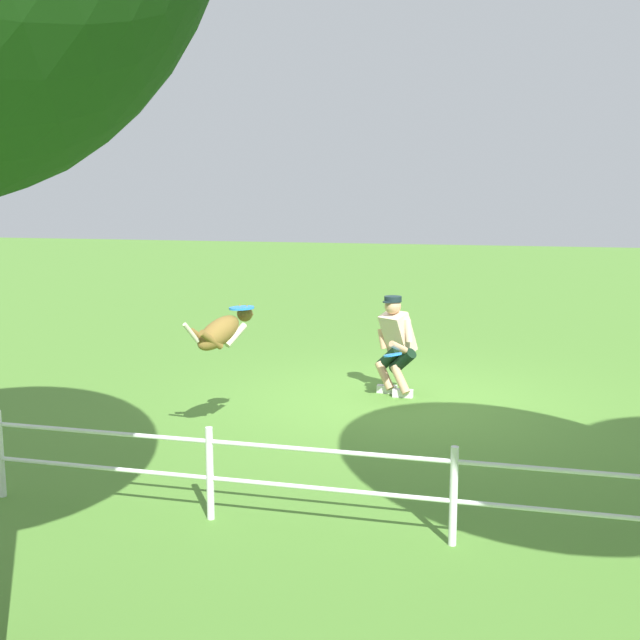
# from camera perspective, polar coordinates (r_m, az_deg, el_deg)

# --- Properties ---
(ground_plane) EXTENTS (60.00, 60.00, 0.00)m
(ground_plane) POSITION_cam_1_polar(r_m,az_deg,el_deg) (9.81, 5.85, -6.04)
(ground_plane) COLOR #528732
(person) EXTENTS (0.61, 0.71, 1.29)m
(person) POSITION_cam_1_polar(r_m,az_deg,el_deg) (10.01, 5.56, -1.62)
(person) COLOR silver
(person) RESTS_ON ground_plane
(dog) EXTENTS (0.53, 0.92, 0.50)m
(dog) POSITION_cam_1_polar(r_m,az_deg,el_deg) (8.21, -7.19, -0.80)
(dog) COLOR olive
(frisbee_flying) EXTENTS (0.32, 0.32, 0.04)m
(frisbee_flying) POSITION_cam_1_polar(r_m,az_deg,el_deg) (8.31, -5.76, 0.88)
(frisbee_flying) COLOR #2B8BEB
(frisbee_held) EXTENTS (0.32, 0.32, 0.08)m
(frisbee_held) POSITION_cam_1_polar(r_m,az_deg,el_deg) (9.65, 5.34, -2.55)
(frisbee_held) COLOR #2A8BF0
(frisbee_held) RESTS_ON person
(fence) EXTENTS (17.33, 0.06, 0.76)m
(fence) POSITION_cam_1_polar(r_m,az_deg,el_deg) (6.07, 0.51, -11.32)
(fence) COLOR white
(fence) RESTS_ON ground_plane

